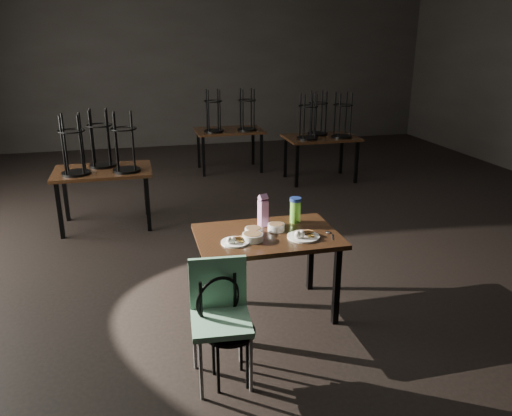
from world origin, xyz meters
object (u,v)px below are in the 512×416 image
object	(u,v)px
juice_carton	(263,211)
bentwood_chair	(225,322)
main_table	(267,243)
water_bottle	(295,210)
school_chair	(220,310)

from	to	relation	value
juice_carton	bentwood_chair	world-z (taller)	juice_carton
bentwood_chair	main_table	bearing A→B (deg)	38.73
main_table	water_bottle	distance (m)	0.43
main_table	bentwood_chair	xyz separation A→B (m)	(-0.52, -0.80, -0.22)
main_table	bentwood_chair	bearing A→B (deg)	-122.96
water_bottle	school_chair	world-z (taller)	water_bottle
water_bottle	school_chair	size ratio (longest dim) A/B	0.26
juice_carton	bentwood_chair	size ratio (longest dim) A/B	0.38
school_chair	juice_carton	bearing A→B (deg)	64.31
water_bottle	school_chair	distance (m)	1.34
main_table	school_chair	size ratio (longest dim) A/B	1.37
water_bottle	school_chair	bearing A→B (deg)	-131.70
school_chair	bentwood_chair	bearing A→B (deg)	-53.81
juice_carton	water_bottle	bearing A→B (deg)	1.89
bentwood_chair	school_chair	size ratio (longest dim) A/B	0.87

